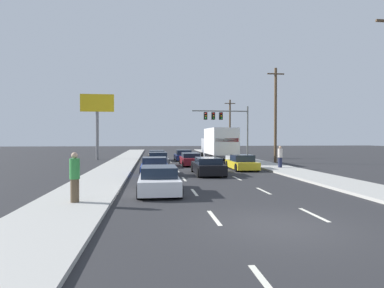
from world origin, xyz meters
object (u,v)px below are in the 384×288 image
Objects in this scene: car_black at (208,166)px; roadside_billboard at (97,113)px; traffic_signal_mast at (222,119)px; car_white at (159,180)px; car_yellow at (242,163)px; utility_pole_far at (230,126)px; car_blue at (155,167)px; car_tan at (157,156)px; pedestrian_mid_block at (75,177)px; car_maroon at (190,159)px; car_gray at (158,160)px; pedestrian_near_corner at (280,157)px; utility_pole_mid at (275,114)px; car_navy at (183,156)px; box_truck at (219,143)px.

roadside_billboard is at bearing 120.96° from car_black.
traffic_signal_mast is at bearing 6.41° from roadside_billboard.
car_yellow is at bearing 56.31° from car_white.
car_black is 0.53× the size of utility_pole_far.
car_blue is 0.55× the size of traffic_signal_mast.
car_tan is 24.52m from pedestrian_mid_block.
car_tan is 9.04m from roadside_billboard.
car_white is 4.21m from pedestrian_mid_block.
pedestrian_mid_block reaches higher than car_maroon.
car_gray is 7.73m from car_yellow.
pedestrian_near_corner is (16.96, -14.02, -4.49)m from roadside_billboard.
car_yellow is 16.60m from traffic_signal_mast.
roadside_billboard is at bearing 159.03° from utility_pole_mid.
roadside_billboard reaches higher than car_black.
car_yellow is 0.58× the size of traffic_signal_mast.
car_gray is at bearing 87.05° from car_blue.
car_maroon is 7.88m from car_black.
traffic_signal_mast is 16.32m from pedestrian_near_corner.
car_tan is 2.32× the size of pedestrian_near_corner.
roadside_billboard reaches higher than pedestrian_near_corner.
traffic_signal_mast is 0.96× the size of roadside_billboard.
roadside_billboard is (-6.62, 17.16, 4.95)m from car_blue.
traffic_signal_mast reaches higher than car_navy.
car_gray is 7.72m from car_black.
car_gray reaches higher than car_white.
box_truck is 0.88× the size of utility_pole_far.
car_maroon is 14.61m from roadside_billboard.
car_navy is 0.43× the size of utility_pole_mid.
pedestrian_near_corner is at bearing -63.87° from box_truck.
pedestrian_near_corner is at bearing -84.76° from traffic_signal_mast.
car_navy is 19.14m from utility_pole_far.
pedestrian_near_corner is at bearing -108.07° from utility_pole_mid.
box_truck reaches higher than car_navy.
car_tan is 0.90× the size of car_maroon.
pedestrian_near_corner is at bearing -94.85° from utility_pole_far.
car_blue reaches higher than car_yellow.
utility_pole_mid reaches higher than car_navy.
utility_pole_far is (8.92, 30.45, 4.01)m from car_black.
box_truck reaches higher than car_gray.
car_yellow is at bearing -177.87° from pedestrian_near_corner.
utility_pole_mid is 25.54m from pedestrian_mid_block.
car_gray reaches higher than car_yellow.
car_blue is at bearing 178.67° from car_black.
box_truck is 1.83× the size of car_yellow.
box_truck is 8.36m from pedestrian_near_corner.
car_maroon is at bearing 127.31° from car_yellow.
car_maroon is 2.43× the size of pedestrian_mid_block.
car_black is 0.60× the size of roadside_billboard.
box_truck is at bearing -26.28° from roadside_billboard.
car_tan is at bearing 149.78° from box_truck.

